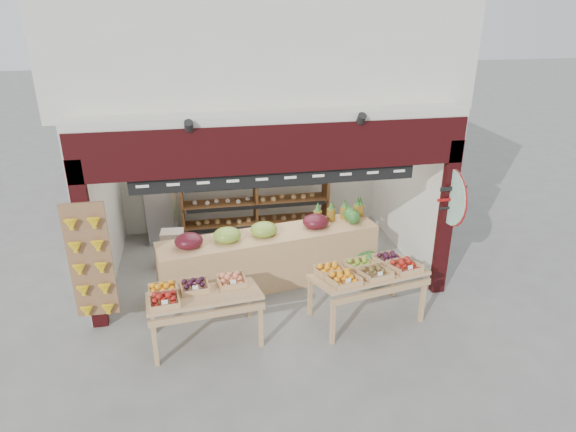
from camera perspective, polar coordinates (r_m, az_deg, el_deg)
The scene contains 11 objects.
ground at distance 9.34m, azimuth -2.17°, elevation -6.52°, with size 60.00×60.00×0.00m, color slate.
shop_structure at distance 9.73m, azimuth -4.01°, elevation 18.99°, with size 6.36×5.12×5.40m.
banana_board at distance 7.88m, azimuth -21.10°, elevation -5.02°, with size 0.60×0.15×1.80m.
gift_sign at distance 8.41m, azimuth 17.73°, elevation 2.02°, with size 0.04×0.93×0.92m.
back_shelving at distance 10.33m, azimuth -3.67°, elevation 3.65°, with size 2.98×0.49×1.84m.
refrigerator at distance 10.67m, azimuth -14.05°, elevation 1.45°, with size 0.62×0.62×1.60m, color #AEB0B5.
cardboard_stack at distance 9.75m, azimuth -11.35°, elevation -3.93°, with size 1.01×0.74×0.70m.
mid_counter at distance 8.85m, azimuth -2.06°, elevation -4.52°, with size 3.84×1.38×1.17m.
display_table_left at distance 7.46m, azimuth -10.28°, elevation -8.45°, with size 1.67×1.04×1.01m.
display_table_right at distance 7.86m, azimuth 8.82°, elevation -6.13°, with size 1.78×1.21×1.04m.
watermelon_pile at distance 9.24m, azimuth 8.84°, elevation -5.79°, with size 0.73×0.70×0.53m.
Camera 1 is at (-1.12, -8.03, 4.65)m, focal length 32.00 mm.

